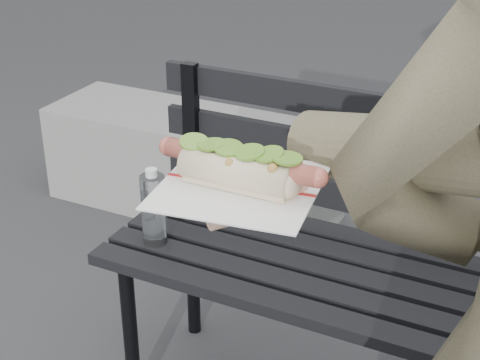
{
  "coord_description": "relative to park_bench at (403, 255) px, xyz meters",
  "views": [
    {
      "loc": [
        0.38,
        -0.69,
        1.48
      ],
      "look_at": [
        0.02,
        0.02,
        1.08
      ],
      "focal_mm": 55.0,
      "sensor_mm": 36.0,
      "label": 1
    }
  ],
  "objects": [
    {
      "name": "held_hotdog",
      "position": [
        0.16,
        -0.75,
        0.59
      ],
      "size": [
        0.63,
        0.31,
        0.2
      ],
      "color": "#44422D"
    },
    {
      "name": "park_bench",
      "position": [
        0.0,
        0.0,
        0.0
      ],
      "size": [
        1.5,
        0.44,
        0.88
      ],
      "color": "black",
      "rests_on": "ground"
    },
    {
      "name": "concrete_block",
      "position": [
        -1.07,
        0.83,
        -0.32
      ],
      "size": [
        1.2,
        0.4,
        0.4
      ],
      "primitive_type": "cube",
      "color": "slate",
      "rests_on": "ground"
    }
  ]
}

